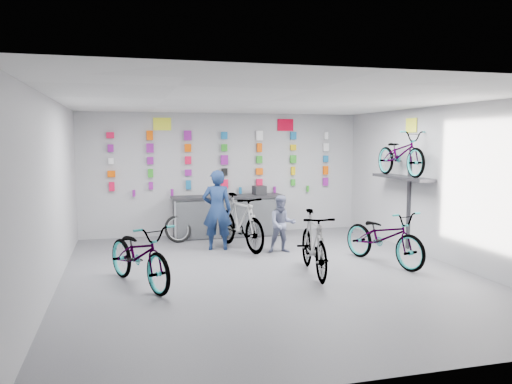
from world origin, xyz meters
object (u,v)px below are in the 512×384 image
object	(u,v)px
counter	(228,217)
bike_left	(139,254)
customer	(282,224)
bike_right	(384,237)
bike_center	(314,243)
bike_service	(240,222)
clerk	(217,210)

from	to	relation	value
counter	bike_left	xyz separation A→B (m)	(-2.21, -3.70, 0.03)
customer	bike_right	bearing A→B (deg)	-35.31
counter	bike_center	world-z (taller)	bike_center
counter	bike_right	xyz separation A→B (m)	(2.31, -3.40, 0.03)
bike_service	bike_left	bearing A→B (deg)	-150.09
clerk	counter	bearing A→B (deg)	-99.39
bike_center	bike_right	world-z (taller)	bike_center
counter	customer	world-z (taller)	customer
bike_left	bike_center	xyz separation A→B (m)	(2.95, -0.08, 0.04)
bike_right	customer	xyz separation A→B (m)	(-1.57, 1.40, 0.08)
counter	customer	xyz separation A→B (m)	(0.74, -2.00, 0.11)
bike_right	bike_service	xyz separation A→B (m)	(-2.34, 1.97, 0.08)
clerk	bike_service	bearing A→B (deg)	-176.86
bike_service	customer	size ratio (longest dim) A/B	1.66
bike_center	customer	xyz separation A→B (m)	(-0.00, 1.78, 0.04)
clerk	bike_right	bearing A→B (deg)	155.49
bike_service	customer	bearing A→B (deg)	-52.57
bike_left	customer	distance (m)	3.40
counter	bike_right	world-z (taller)	bike_right
bike_left	bike_center	distance (m)	2.95
counter	bike_service	distance (m)	1.44
customer	bike_left	bearing A→B (deg)	-143.69
bike_left	clerk	distance (m)	2.90
bike_center	bike_service	size ratio (longest dim) A/B	0.93
bike_right	bike_service	size ratio (longest dim) A/B	1.00
bike_center	bike_right	size ratio (longest dim) A/B	0.93
clerk	bike_center	bearing A→B (deg)	128.78
counter	bike_service	bearing A→B (deg)	-91.16
bike_service	customer	distance (m)	0.95
bike_right	clerk	distance (m)	3.50
bike_center	clerk	xyz separation A→B (m)	(-1.26, 2.41, 0.30)
counter	customer	size ratio (longest dim) A/B	2.25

